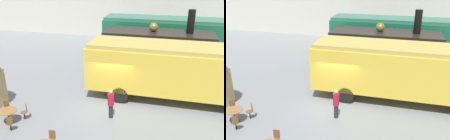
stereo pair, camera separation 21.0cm
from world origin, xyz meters
TOP-DOWN VIEW (x-y plane):
  - ground_plane at (0.00, 0.00)m, footprint 80.00×80.00m
  - streamlined_locomotive at (3.19, 8.59)m, footprint 12.27×2.71m
  - steam_locomotive at (2.23, 4.86)m, footprint 7.85×2.75m
  - passenger_coach_vintage at (3.79, 1.11)m, footprint 10.98×2.76m
  - cafe_table_mid at (-4.65, -3.73)m, footprint 0.93×0.93m
  - cafe_chair_4 at (-4.11, -4.36)m, footprint 0.40×0.41m
  - cafe_chair_5 at (-4.01, -3.18)m, footprint 0.41×0.40m
  - cafe_chair_6 at (-5.19, -3.09)m, footprint 0.40×0.41m
  - cafe_chair_9 at (-1.54, -4.98)m, footprint 0.36×0.37m
  - visitor_person at (0.37, -1.89)m, footprint 0.34×0.34m

SIDE VIEW (x-z plane):
  - ground_plane at x=0.00m, z-range 0.00..0.00m
  - cafe_chair_4 at x=-4.11m, z-range 0.07..0.94m
  - cafe_chair_5 at x=-4.01m, z-range 0.07..0.94m
  - cafe_chair_6 at x=-5.19m, z-range 0.07..0.94m
  - cafe_chair_9 at x=-1.54m, z-range 0.07..0.94m
  - cafe_table_mid at x=-4.65m, z-range 0.23..0.95m
  - visitor_person at x=0.37m, z-range 0.07..1.72m
  - passenger_coach_vintage at x=3.79m, z-range 0.31..3.78m
  - steam_locomotive at x=2.23m, z-range -0.38..4.63m
  - streamlined_locomotive at x=3.19m, z-range 0.33..4.08m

